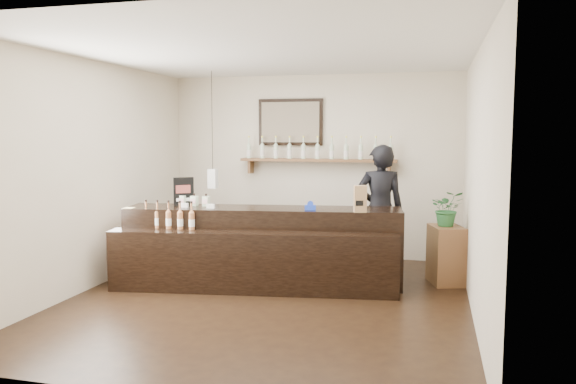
{
  "coord_description": "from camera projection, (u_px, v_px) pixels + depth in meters",
  "views": [
    {
      "loc": [
        1.8,
        -6.03,
        1.91
      ],
      "look_at": [
        0.07,
        0.7,
        1.18
      ],
      "focal_mm": 35.0,
      "sensor_mm": 36.0,
      "label": 1
    }
  ],
  "objects": [
    {
      "name": "ground",
      "position": [
        267.0,
        300.0,
        6.45
      ],
      "size": [
        5.0,
        5.0,
        0.0
      ],
      "primitive_type": "plane",
      "color": "black",
      "rests_on": "ground"
    },
    {
      "name": "room_shell",
      "position": [
        267.0,
        152.0,
        6.28
      ],
      "size": [
        5.0,
        5.0,
        5.0
      ],
      "color": "beige",
      "rests_on": "ground"
    },
    {
      "name": "back_wall_decor",
      "position": [
        301.0,
        143.0,
        8.6
      ],
      "size": [
        2.66,
        0.96,
        1.69
      ],
      "color": "brown",
      "rests_on": "ground"
    },
    {
      "name": "counter",
      "position": [
        259.0,
        250.0,
        7.02
      ],
      "size": [
        3.53,
        1.42,
        1.13
      ],
      "color": "black",
      "rests_on": "ground"
    },
    {
      "name": "promo_sign",
      "position": [
        184.0,
        191.0,
        7.29
      ],
      "size": [
        0.22,
        0.17,
        0.37
      ],
      "color": "black",
      "rests_on": "counter"
    },
    {
      "name": "paper_bag",
      "position": [
        360.0,
        199.0,
        6.68
      ],
      "size": [
        0.17,
        0.15,
        0.32
      ],
      "color": "olive",
      "rests_on": "counter"
    },
    {
      "name": "tape_dispenser",
      "position": [
        310.0,
        207.0,
        6.87
      ],
      "size": [
        0.14,
        0.07,
        0.11
      ],
      "color": "blue",
      "rests_on": "counter"
    },
    {
      "name": "side_cabinet",
      "position": [
        446.0,
        255.0,
        7.14
      ],
      "size": [
        0.5,
        0.59,
        0.74
      ],
      "color": "brown",
      "rests_on": "ground"
    },
    {
      "name": "potted_plant",
      "position": [
        447.0,
        209.0,
        7.08
      ],
      "size": [
        0.44,
        0.4,
        0.45
      ],
      "primitive_type": "imported",
      "rotation": [
        0.0,
        0.0,
        0.11
      ],
      "color": "#27622F",
      "rests_on": "side_cabinet"
    },
    {
      "name": "shopkeeper",
      "position": [
        380.0,
        201.0,
        7.56
      ],
      "size": [
        0.82,
        0.63,
        1.99
      ],
      "primitive_type": "imported",
      "rotation": [
        0.0,
        0.0,
        3.37
      ],
      "color": "black",
      "rests_on": "ground"
    }
  ]
}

